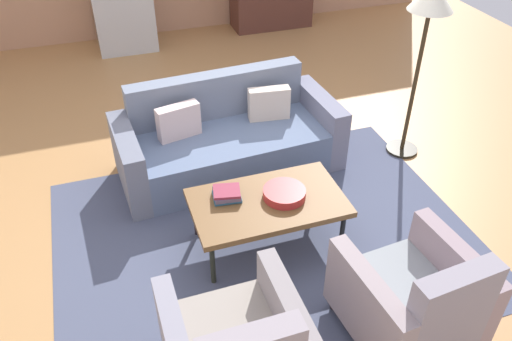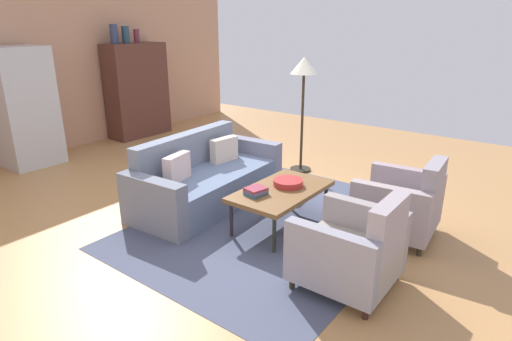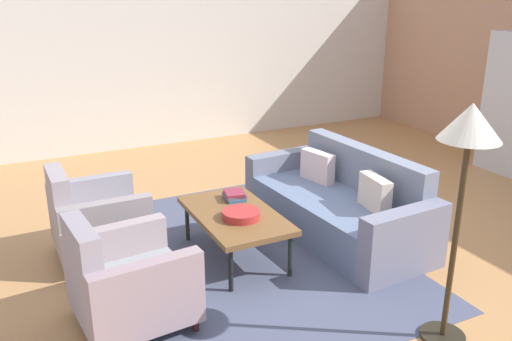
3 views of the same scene
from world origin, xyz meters
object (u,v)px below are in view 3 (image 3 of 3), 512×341
at_px(book_stack, 235,195).
at_px(floor_lamp, 468,146).
at_px(coffee_table, 235,216).
at_px(armchair_right, 124,284).
at_px(fruit_bowl, 241,214).
at_px(couch, 342,206).
at_px(armchair_left, 93,222).

distance_m(book_stack, floor_lamp, 2.39).
xyz_separation_m(coffee_table, floor_lamp, (1.78, 0.83, 1.03)).
relative_size(armchair_right, fruit_bowl, 2.61).
distance_m(coffee_table, armchair_right, 1.32).
distance_m(couch, floor_lamp, 2.15).
distance_m(armchair_left, floor_lamp, 3.30).
bearing_deg(book_stack, coffee_table, -23.75).
height_order(fruit_bowl, floor_lamp, floor_lamp).
bearing_deg(coffee_table, book_stack, 156.25).
distance_m(coffee_table, armchair_left, 1.31).
relative_size(armchair_right, floor_lamp, 0.51).
distance_m(armchair_left, fruit_bowl, 1.39).
xyz_separation_m(armchair_left, book_stack, (0.30, 1.30, 0.14)).
distance_m(coffee_table, book_stack, 0.33).
relative_size(armchair_left, book_stack, 3.64).
xyz_separation_m(armchair_left, fruit_bowl, (0.74, 1.17, 0.14)).
bearing_deg(armchair_left, armchair_right, -0.55).
relative_size(coffee_table, armchair_right, 1.36).
distance_m(fruit_bowl, floor_lamp, 2.08).
relative_size(couch, armchair_left, 2.44).
relative_size(coffee_table, armchair_left, 1.36).
bearing_deg(fruit_bowl, book_stack, 163.27).
relative_size(couch, armchair_right, 2.44).
bearing_deg(fruit_bowl, floor_lamp, 26.96).
height_order(coffee_table, fruit_bowl, fruit_bowl).
bearing_deg(floor_lamp, armchair_left, -139.91).
height_order(armchair_left, fruit_bowl, armchair_left).
distance_m(coffee_table, fruit_bowl, 0.16).
bearing_deg(armchair_right, book_stack, 119.72).
height_order(coffee_table, armchair_right, armchair_right).
distance_m(armchair_right, fruit_bowl, 1.26).
height_order(armchair_right, fruit_bowl, armchair_right).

